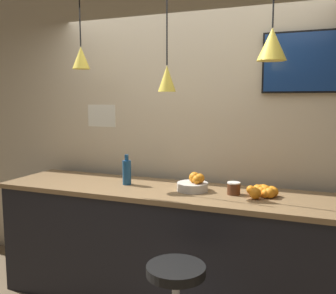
{
  "coord_description": "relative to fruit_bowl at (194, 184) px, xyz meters",
  "views": [
    {
      "loc": [
        1.11,
        -2.19,
        1.73
      ],
      "look_at": [
        0.0,
        0.61,
        1.34
      ],
      "focal_mm": 40.0,
      "sensor_mm": 36.0,
      "label": 1
    }
  ],
  "objects": [
    {
      "name": "orange_pile",
      "position": [
        0.55,
        0.03,
        -0.02
      ],
      "size": [
        0.25,
        0.27,
        0.09
      ],
      "color": "orange",
      "rests_on": "service_counter"
    },
    {
      "name": "pendant_lamp_right",
      "position": [
        0.58,
        -0.05,
        1.07
      ],
      "size": [
        0.21,
        0.21,
        0.8
      ],
      "color": "black"
    },
    {
      "name": "back_wall",
      "position": [
        -0.21,
        0.45,
        0.4
      ],
      "size": [
        8.0,
        0.06,
        2.9
      ],
      "color": "beige",
      "rests_on": "ground_plane"
    },
    {
      "name": "juice_bottle",
      "position": [
        -0.61,
        -0.0,
        0.05
      ],
      "size": [
        0.08,
        0.08,
        0.26
      ],
      "color": "navy",
      "rests_on": "service_counter"
    },
    {
      "name": "spread_jar",
      "position": [
        0.33,
        -0.0,
        -0.01
      ],
      "size": [
        0.1,
        0.1,
        0.1
      ],
      "color": "#562D19",
      "rests_on": "service_counter"
    },
    {
      "name": "hanging_menu_board",
      "position": [
        -0.66,
        -0.31,
        0.55
      ],
      "size": [
        0.24,
        0.01,
        0.17
      ],
      "color": "white"
    },
    {
      "name": "fruit_bowl",
      "position": [
        0.0,
        0.0,
        0.0
      ],
      "size": [
        0.25,
        0.25,
        0.15
      ],
      "color": "beige",
      "rests_on": "service_counter"
    },
    {
      "name": "pendant_lamp_middle",
      "position": [
        -0.21,
        -0.05,
        0.85
      ],
      "size": [
        0.14,
        0.14,
        1.01
      ],
      "color": "black"
    },
    {
      "name": "pendant_lamp_left",
      "position": [
        -1.01,
        -0.05,
        1.04
      ],
      "size": [
        0.15,
        0.15,
        0.81
      ],
      "color": "black"
    },
    {
      "name": "mounted_tv",
      "position": [
        0.87,
        0.4,
        0.97
      ],
      "size": [
        0.81,
        0.04,
        0.49
      ],
      "color": "black"
    },
    {
      "name": "service_counter",
      "position": [
        -0.21,
        -0.02,
        -0.55
      ],
      "size": [
        2.94,
        0.73,
        0.99
      ],
      "color": "black",
      "rests_on": "ground_plane"
    }
  ]
}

